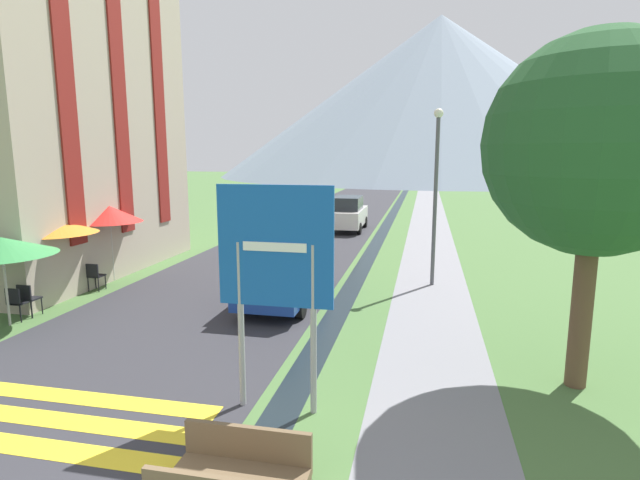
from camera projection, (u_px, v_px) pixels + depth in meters
name	position (u px, v px, depth m)	size (l,w,h in m)	color
ground_plane	(352.00, 241.00, 23.46)	(160.00, 160.00, 0.00)	#476B38
road	(337.00, 214.00, 33.60)	(6.40, 60.00, 0.01)	#2D2D33
footpath	(429.00, 217.00, 32.36)	(2.20, 60.00, 0.01)	slate
drainage_channel	(392.00, 216.00, 32.85)	(0.60, 60.00, 0.00)	black
crosswalk_marking	(38.00, 417.00, 7.81)	(5.44, 1.84, 0.01)	yellow
mountain_distant	(438.00, 97.00, 88.27)	(76.74, 76.74, 27.60)	gray
hotel_building	(39.00, 83.00, 16.56)	(6.37, 9.49, 11.88)	tan
road_sign	(275.00, 266.00, 7.68)	(1.83, 0.11, 3.63)	#9E9EA3
parked_car_near	(285.00, 270.00, 13.77)	(1.73, 4.39, 1.82)	navy
parked_car_far	(348.00, 213.00, 26.50)	(1.72, 4.05, 1.82)	silver
cafe_chair_near_right	(28.00, 297.00, 12.55)	(0.40, 0.40, 0.85)	black
cafe_chair_far_left	(95.00, 274.00, 14.89)	(0.40, 0.40, 0.85)	black
cafe_chair_near_left	(16.00, 301.00, 12.23)	(0.40, 0.40, 0.85)	black
cafe_umbrella_front_green	(1.00, 246.00, 11.68)	(2.43, 2.43, 2.15)	#B7B2A8
cafe_umbrella_middle_orange	(57.00, 227.00, 14.06)	(2.19, 2.19, 2.24)	#B7B2A8
cafe_umbrella_rear_red	(109.00, 214.00, 15.82)	(2.04, 2.04, 2.45)	#B7B2A8
person_standing_terrace	(15.00, 270.00, 12.98)	(0.32, 0.32, 1.88)	#282833
streetlamp	(436.00, 183.00, 15.15)	(0.28, 0.28, 5.40)	#515156
tree_by_path	(597.00, 146.00, 8.19)	(3.70, 3.70, 6.08)	brown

